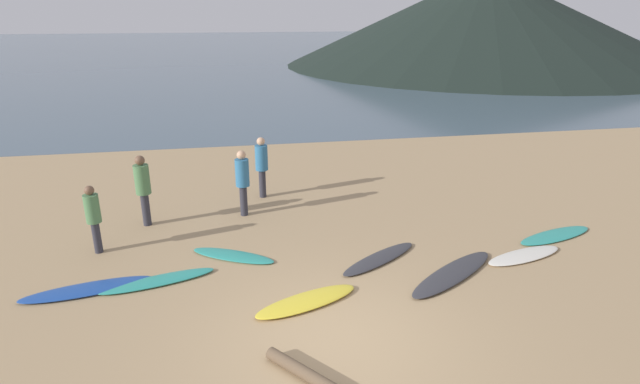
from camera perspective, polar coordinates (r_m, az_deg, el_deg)
ground_plane at (r=17.58m, az=-5.25°, el=2.77°), size 120.00×120.00×0.20m
ocean_water at (r=69.70m, az=-9.65°, el=15.53°), size 140.00×100.00×0.01m
headland_hill at (r=51.55m, az=17.95°, el=18.06°), size 36.45×36.45×8.33m
surfboard_0 at (r=10.76m, az=-24.63°, el=-9.90°), size 2.45×1.00×0.09m
surfboard_1 at (r=10.58m, az=-17.77°, el=-9.48°), size 2.27×1.02×0.08m
surfboard_2 at (r=11.21m, az=-9.75°, el=-7.06°), size 1.92×1.38×0.07m
surfboard_3 at (r=9.45m, az=-1.49°, el=-12.16°), size 2.12×1.27×0.10m
surfboard_4 at (r=10.99m, az=6.70°, el=-7.43°), size 2.10×1.59×0.08m
surfboard_5 at (r=10.68m, az=14.70°, el=-8.83°), size 2.54×1.98×0.09m
surfboard_6 at (r=11.90m, az=21.96°, el=-6.63°), size 2.03×1.02×0.08m
surfboard_7 at (r=13.21m, az=24.93°, el=-4.44°), size 2.24×1.13×0.07m
person_0 at (r=14.25m, az=-6.58°, el=3.33°), size 0.35×0.35×1.74m
person_1 at (r=12.98m, az=-19.29°, el=0.77°), size 0.36×0.36×1.78m
person_2 at (r=11.94m, az=-24.15°, el=-2.25°), size 0.31×0.31×1.55m
person_3 at (r=13.02m, az=-8.71°, el=1.60°), size 0.35×0.35×1.73m
driftwood_log at (r=7.83m, az=-1.98°, el=-19.53°), size 0.99×1.16×0.19m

